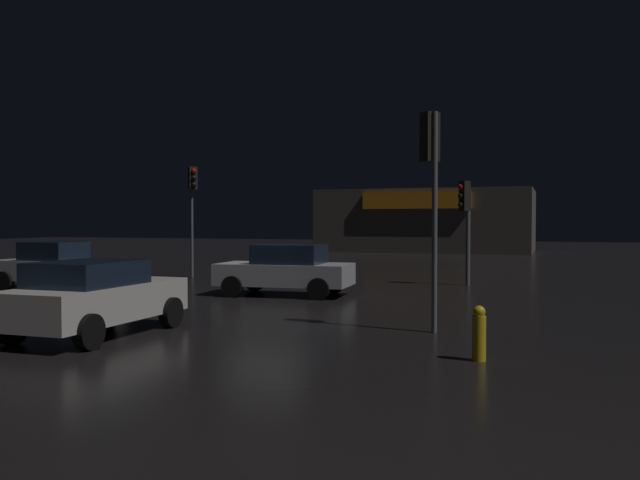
% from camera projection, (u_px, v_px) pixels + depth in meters
% --- Properties ---
extents(ground_plane, '(120.00, 120.00, 0.00)m').
position_uv_depth(ground_plane, '(264.00, 296.00, 19.82)').
color(ground_plane, black).
extents(store_building, '(15.36, 9.93, 4.57)m').
position_uv_depth(store_building, '(429.00, 221.00, 50.88)').
color(store_building, '#4C4742').
rests_on(store_building, ground).
extents(traffic_signal_main, '(0.43, 0.41, 4.40)m').
position_uv_depth(traffic_signal_main, '(431.00, 165.00, 13.31)').
color(traffic_signal_main, '#595B60').
rests_on(traffic_signal_main, ground).
extents(traffic_signal_cross_left, '(0.42, 0.42, 3.62)m').
position_uv_depth(traffic_signal_cross_left, '(466.00, 212.00, 23.04)').
color(traffic_signal_cross_left, '#595B60').
rests_on(traffic_signal_cross_left, ground).
extents(traffic_signal_cross_right, '(0.42, 0.42, 4.39)m').
position_uv_depth(traffic_signal_cross_right, '(193.00, 194.00, 26.35)').
color(traffic_signal_cross_right, '#595B60').
rests_on(traffic_signal_cross_right, ground).
extents(car_near, '(4.09, 2.28, 1.53)m').
position_uv_depth(car_near, '(286.00, 269.00, 19.99)').
color(car_near, '#B7B7BF').
rests_on(car_near, ground).
extents(car_far, '(1.91, 3.98, 1.46)m').
position_uv_depth(car_far, '(95.00, 296.00, 12.89)').
color(car_far, silver).
rests_on(car_far, ground).
extents(car_crossing, '(4.11, 1.93, 1.56)m').
position_uv_depth(car_crossing, '(57.00, 266.00, 21.70)').
color(car_crossing, '#B7B7BF').
rests_on(car_crossing, ground).
extents(fire_hydrant, '(0.22, 0.22, 0.88)m').
position_uv_depth(fire_hydrant, '(479.00, 334.00, 10.56)').
color(fire_hydrant, gold).
rests_on(fire_hydrant, ground).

